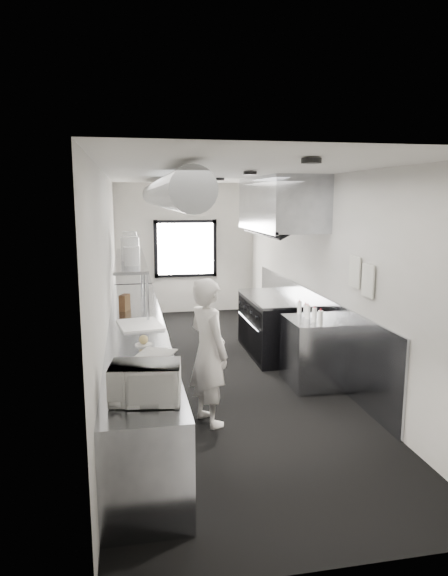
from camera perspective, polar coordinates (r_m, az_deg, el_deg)
name	(u,v)px	position (r m, az deg, el deg)	size (l,w,h in m)	color
floor	(218,372)	(7.36, -0.64, -9.52)	(3.00, 8.00, 0.01)	black
ceiling	(218,174)	(6.94, -0.69, 12.80)	(3.00, 8.00, 0.01)	silver
wall_back	(185,249)	(10.94, -4.40, 4.48)	(3.00, 0.02, 2.80)	silver
wall_front	(331,373)	(3.26, 12.09, -9.46)	(3.00, 0.02, 2.80)	silver
wall_left	(108,280)	(6.91, -13.00, 0.91)	(0.02, 8.00, 2.80)	silver
wall_right	(320,274)	(7.43, 10.80, 1.62)	(0.02, 8.00, 2.80)	silver
wall_cladding	(309,325)	(7.86, 9.66, -4.20)	(0.03, 5.50, 1.10)	gray
hvac_duct	(164,193)	(7.24, -6.82, 10.65)	(0.40, 0.40, 6.40)	gray
service_window	(186,249)	(10.91, -4.38, 4.47)	(1.36, 0.05, 1.25)	white
exhaust_hood	(280,204)	(7.87, 6.38, 9.45)	(0.81, 2.20, 0.88)	gray
prep_counter	(138,358)	(6.64, -9.77, -7.80)	(0.70, 6.00, 0.90)	gray
pass_shelf	(131,260)	(7.88, -10.55, 3.10)	(0.45, 3.00, 0.68)	gray
range	(274,325)	(8.11, 5.72, -4.24)	(0.88, 1.60, 0.94)	black
bottle_station	(312,352)	(6.87, 9.96, -7.18)	(0.65, 0.80, 0.90)	gray
far_work_table	(134,301)	(10.23, -10.23, -1.44)	(0.70, 1.20, 0.90)	gray
notice_sheet_a	(355,272)	(6.30, 14.62, 1.79)	(0.02, 0.28, 0.38)	silver
notice_sheet_b	(368,280)	(5.99, 16.02, 0.83)	(0.02, 0.28, 0.38)	silver
line_cook	(208,352)	(5.56, -1.77, -7.24)	(0.60, 0.39, 1.64)	silver
microwave	(145,383)	(4.07, -8.92, -10.55)	(0.51, 0.39, 0.30)	white
deli_tub_a	(127,369)	(4.70, -10.95, -9.01)	(0.15, 0.15, 0.11)	#B8C5B5
deli_tub_b	(123,365)	(4.80, -11.44, -8.62)	(0.15, 0.15, 0.10)	#B8C5B5
newspaper	(155,354)	(5.23, -7.85, -7.48)	(0.35, 0.44, 0.01)	silver
small_plate	(144,345)	(5.57, -9.10, -6.37)	(0.19, 0.19, 0.02)	silver
pastry	(144,340)	(5.56, -9.12, -5.80)	(0.10, 0.10, 0.10)	tan
cutting_board	(140,325)	(6.43, -9.54, -4.12)	(0.50, 0.67, 0.02)	white
knife_block	(125,303)	(7.30, -11.21, -1.63)	(0.09, 0.21, 0.23)	brown
plate_stack_a	(132,256)	(7.01, -10.41, 3.59)	(0.22, 0.22, 0.26)	silver
plate_stack_b	(130,249)	(7.53, -10.62, 4.37)	(0.27, 0.27, 0.34)	silver
plate_stack_c	(130,246)	(8.20, -10.60, 4.76)	(0.23, 0.23, 0.32)	silver
plate_stack_d	(130,242)	(8.66, -10.64, 5.15)	(0.23, 0.23, 0.36)	silver
squeeze_bottle_a	(320,318)	(6.42, 10.89, -3.39)	(0.06, 0.06, 0.19)	white
squeeze_bottle_b	(314,315)	(6.60, 10.21, -3.02)	(0.06, 0.06, 0.19)	white
squeeze_bottle_c	(308,312)	(6.76, 9.51, -2.70)	(0.06, 0.06, 0.18)	white
squeeze_bottle_d	(306,310)	(6.89, 9.24, -2.51)	(0.06, 0.06, 0.17)	white
squeeze_bottle_e	(299,308)	(7.03, 8.57, -2.21)	(0.06, 0.06, 0.18)	white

